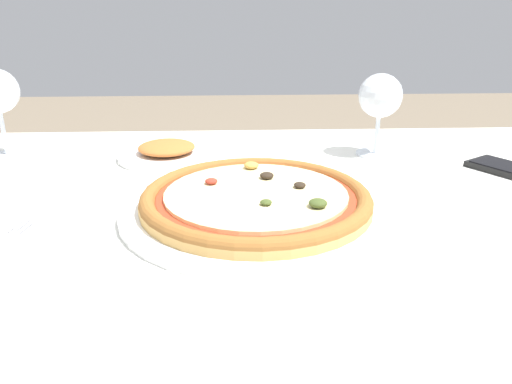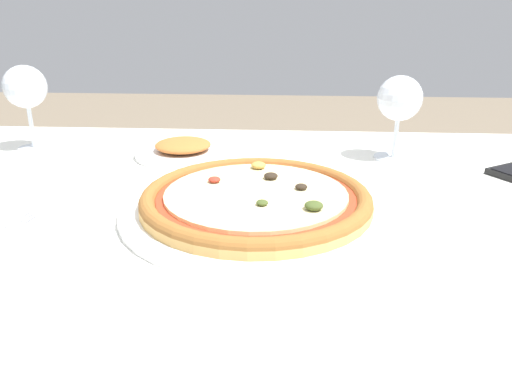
% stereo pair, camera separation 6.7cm
% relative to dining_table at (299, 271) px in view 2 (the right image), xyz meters
% --- Properties ---
extents(dining_table, '(1.47, 0.96, 0.72)m').
position_rel_dining_table_xyz_m(dining_table, '(0.00, 0.00, 0.00)').
color(dining_table, '#997047').
rests_on(dining_table, ground_plane).
extents(pizza_plate, '(0.37, 0.37, 0.04)m').
position_rel_dining_table_xyz_m(pizza_plate, '(-0.06, 0.02, 0.10)').
color(pizza_plate, white).
rests_on(pizza_plate, dining_table).
extents(fork, '(0.05, 0.17, 0.00)m').
position_rel_dining_table_xyz_m(fork, '(-0.37, -0.08, 0.08)').
color(fork, silver).
rests_on(fork, dining_table).
extents(wine_glass_far_left, '(0.08, 0.08, 0.16)m').
position_rel_dining_table_xyz_m(wine_glass_far_left, '(-0.51, 0.30, 0.20)').
color(wine_glass_far_left, silver).
rests_on(wine_glass_far_left, dining_table).
extents(wine_glass_far_right, '(0.08, 0.08, 0.15)m').
position_rel_dining_table_xyz_m(wine_glass_far_right, '(0.18, 0.28, 0.19)').
color(wine_glass_far_right, silver).
rests_on(wine_glass_far_right, dining_table).
extents(side_plate, '(0.18, 0.18, 0.03)m').
position_rel_dining_table_xyz_m(side_plate, '(-0.21, 0.28, 0.09)').
color(side_plate, white).
rests_on(side_plate, dining_table).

